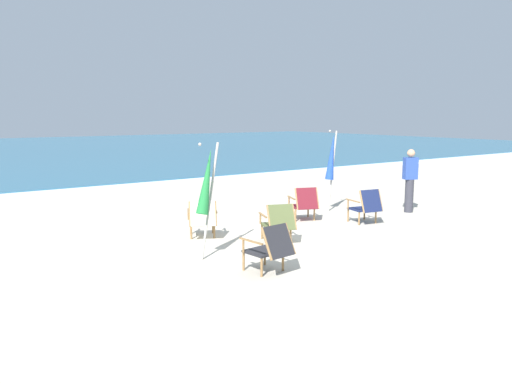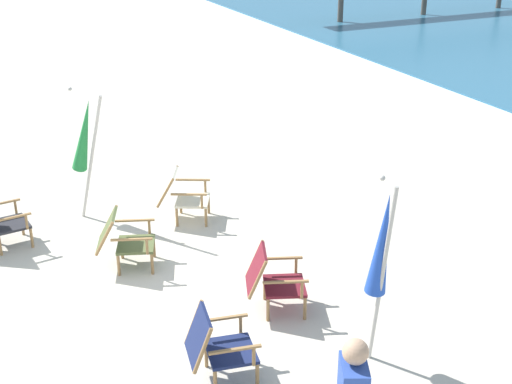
# 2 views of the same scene
# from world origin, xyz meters

# --- Properties ---
(ground_plane) EXTENTS (80.00, 80.00, 0.00)m
(ground_plane) POSITION_xyz_m (0.00, 0.00, 0.00)
(ground_plane) COLOR beige
(beach_chair_back_right) EXTENTS (0.85, 0.93, 0.78)m
(beach_chair_back_right) POSITION_xyz_m (-1.92, 1.47, 0.42)
(beach_chair_back_right) COLOR beige
(beach_chair_back_right) RESTS_ON ground
(beach_chair_back_left) EXTENTS (0.80, 0.90, 0.79)m
(beach_chair_back_left) POSITION_xyz_m (-0.88, 0.28, 0.42)
(beach_chair_back_left) COLOR #515B33
(beach_chair_back_left) RESTS_ON ground
(beach_chair_front_right) EXTENTS (0.69, 0.78, 0.81)m
(beach_chair_front_right) POSITION_xyz_m (1.84, 0.50, 0.43)
(beach_chair_front_right) COLOR #19234C
(beach_chair_front_right) RESTS_ON ground
(beach_chair_front_left) EXTENTS (0.79, 0.86, 0.81)m
(beach_chair_front_left) POSITION_xyz_m (0.90, 1.59, 0.43)
(beach_chair_front_left) COLOR maroon
(beach_chair_front_left) RESTS_ON ground
(umbrella_furled_green) EXTENTS (0.68, 0.47, 2.04)m
(umbrella_furled_green) POSITION_xyz_m (-2.50, 0.23, 1.33)
(umbrella_furled_green) COLOR #B7B2A8
(umbrella_furled_green) RESTS_ON ground
(umbrella_furled_blue) EXTENTS (0.35, 0.22, 2.12)m
(umbrella_furled_blue) POSITION_xyz_m (2.26, 2.13, 1.39)
(umbrella_furled_blue) COLOR #B7B2A8
(umbrella_furled_blue) RESTS_ON ground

